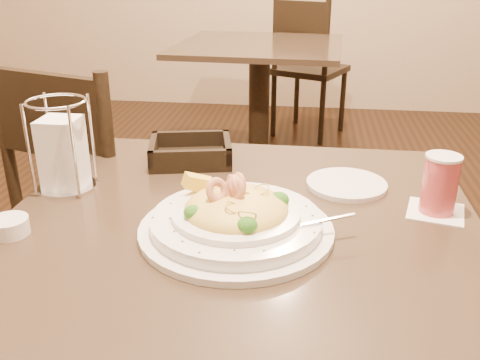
# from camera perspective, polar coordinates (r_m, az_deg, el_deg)

# --- Properties ---
(main_table) EXTENTS (0.90, 0.90, 0.72)m
(main_table) POSITION_cam_1_polar(r_m,az_deg,el_deg) (1.12, -0.14, -15.02)
(main_table) COLOR black
(main_table) RESTS_ON ground
(background_table) EXTENTS (0.95, 0.95, 0.72)m
(background_table) POSITION_cam_1_polar(r_m,az_deg,el_deg) (3.11, 2.08, 10.23)
(background_table) COLOR black
(background_table) RESTS_ON ground
(dining_chair_near) EXTENTS (0.53, 0.53, 0.93)m
(dining_chair_near) POSITION_cam_1_polar(r_m,az_deg,el_deg) (1.65, -15.11, -2.35)
(dining_chair_near) COLOR black
(dining_chair_near) RESTS_ON ground
(dining_chair_far) EXTENTS (0.56, 0.56, 0.93)m
(dining_chair_far) POSITION_cam_1_polar(r_m,az_deg,el_deg) (3.69, 7.20, 12.16)
(dining_chair_far) COLOR black
(dining_chair_far) RESTS_ON ground
(pasta_bowl) EXTENTS (0.38, 0.35, 0.11)m
(pasta_bowl) POSITION_cam_1_polar(r_m,az_deg,el_deg) (0.95, -0.44, -3.99)
(pasta_bowl) COLOR white
(pasta_bowl) RESTS_ON main_table
(drink_glass) EXTENTS (0.13, 0.13, 0.12)m
(drink_glass) POSITION_cam_1_polar(r_m,az_deg,el_deg) (1.08, 20.54, -0.48)
(drink_glass) COLOR white
(drink_glass) RESTS_ON main_table
(bread_basket) EXTENTS (0.22, 0.19, 0.05)m
(bread_basket) POSITION_cam_1_polar(r_m,az_deg,el_deg) (1.29, -5.29, 2.83)
(bread_basket) COLOR black
(bread_basket) RESTS_ON main_table
(napkin_caddy) EXTENTS (0.12, 0.12, 0.19)m
(napkin_caddy) POSITION_cam_1_polar(r_m,az_deg,el_deg) (1.17, -18.39, 2.93)
(napkin_caddy) COLOR silver
(napkin_caddy) RESTS_ON main_table
(side_plate) EXTENTS (0.22, 0.22, 0.01)m
(side_plate) POSITION_cam_1_polar(r_m,az_deg,el_deg) (1.17, 11.29, -0.45)
(side_plate) COLOR white
(side_plate) RESTS_ON main_table
(butter_ramekin) EXTENTS (0.09, 0.09, 0.03)m
(butter_ramekin) POSITION_cam_1_polar(r_m,az_deg,el_deg) (1.04, -23.40, -4.57)
(butter_ramekin) COLOR white
(butter_ramekin) RESTS_ON main_table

